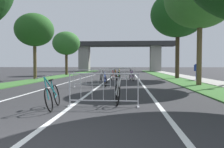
% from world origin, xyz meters
% --- Properties ---
extents(grass_verge_left, '(2.06, 54.53, 0.05)m').
position_xyz_m(grass_verge_left, '(-6.09, 22.31, 0.03)').
color(grass_verge_left, '#386B2D').
rests_on(grass_verge_left, ground).
extents(grass_verge_right, '(2.06, 54.53, 0.05)m').
position_xyz_m(grass_verge_right, '(6.09, 22.31, 0.03)').
color(grass_verge_right, '#386B2D').
rests_on(grass_verge_right, ground).
extents(sidewalk_path_right, '(1.94, 54.53, 0.08)m').
position_xyz_m(sidewalk_path_right, '(8.09, 22.31, 0.04)').
color(sidewalk_path_right, '#9E9B93').
rests_on(sidewalk_path_right, ground).
extents(lane_stripe_center, '(0.14, 31.55, 0.01)m').
position_xyz_m(lane_stripe_center, '(0.00, 15.77, 0.00)').
color(lane_stripe_center, silver).
rests_on(lane_stripe_center, ground).
extents(lane_stripe_right_lane, '(0.14, 31.55, 0.01)m').
position_xyz_m(lane_stripe_right_lane, '(2.78, 15.77, 0.00)').
color(lane_stripe_right_lane, silver).
rests_on(lane_stripe_right_lane, ground).
extents(lane_stripe_left_lane, '(0.14, 31.55, 0.01)m').
position_xyz_m(lane_stripe_left_lane, '(-2.78, 15.77, 0.00)').
color(lane_stripe_left_lane, silver).
rests_on(lane_stripe_left_lane, ground).
extents(overpass_bridge, '(23.47, 4.03, 6.31)m').
position_xyz_m(overpass_bridge, '(0.00, 45.07, 4.60)').
color(overpass_bridge, '#2D2D30').
rests_on(overpass_bridge, ground).
extents(tree_left_pine_near, '(3.47, 3.47, 5.97)m').
position_xyz_m(tree_left_pine_near, '(-6.64, 16.78, 4.47)').
color(tree_left_pine_near, brown).
rests_on(tree_left_pine_near, ground).
extents(tree_left_oak_mid, '(3.59, 3.59, 5.72)m').
position_xyz_m(tree_left_oak_mid, '(-6.29, 25.92, 4.17)').
color(tree_left_oak_mid, '#4C3823').
rests_on(tree_left_oak_mid, ground).
extents(tree_right_maple_mid, '(5.24, 5.24, 8.47)m').
position_xyz_m(tree_right_maple_mid, '(6.58, 19.18, 6.22)').
color(tree_right_maple_mid, '#3D2D1E').
rests_on(tree_right_maple_mid, ground).
extents(crowd_barrier_nearest, '(2.25, 0.50, 1.05)m').
position_xyz_m(crowd_barrier_nearest, '(1.01, 4.10, 0.52)').
color(crowd_barrier_nearest, '#ADADB2').
rests_on(crowd_barrier_nearest, ground).
extents(crowd_barrier_second, '(2.24, 0.46, 1.05)m').
position_xyz_m(crowd_barrier_second, '(-0.34, 10.18, 0.52)').
color(crowd_barrier_second, '#ADADB2').
rests_on(crowd_barrier_second, ground).
extents(crowd_barrier_third, '(2.24, 0.47, 1.05)m').
position_xyz_m(crowd_barrier_third, '(0.97, 16.25, 0.52)').
color(crowd_barrier_third, '#ADADB2').
rests_on(crowd_barrier_third, ground).
extents(crowd_barrier_fourth, '(2.25, 0.48, 1.05)m').
position_xyz_m(crowd_barrier_fourth, '(1.39, 22.33, 0.52)').
color(crowd_barrier_fourth, '#ADADB2').
rests_on(crowd_barrier_fourth, ground).
extents(bicycle_yellow_0, '(0.51, 1.73, 1.02)m').
position_xyz_m(bicycle_yellow_0, '(1.06, 16.75, 0.39)').
color(bicycle_yellow_0, black).
rests_on(bicycle_yellow_0, ground).
extents(bicycle_silver_1, '(0.49, 1.71, 0.99)m').
position_xyz_m(bicycle_silver_1, '(-0.46, 15.83, 0.37)').
color(bicycle_silver_1, black).
rests_on(bicycle_silver_1, ground).
extents(bicycle_blue_2, '(0.46, 1.64, 0.92)m').
position_xyz_m(bicycle_blue_2, '(0.41, 10.76, 0.37)').
color(bicycle_blue_2, black).
rests_on(bicycle_blue_2, ground).
extents(bicycle_red_3, '(0.53, 1.61, 0.96)m').
position_xyz_m(bicycle_red_3, '(0.50, 16.63, 0.36)').
color(bicycle_red_3, black).
rests_on(bicycle_red_3, ground).
extents(bicycle_orange_4, '(0.45, 1.64, 0.99)m').
position_xyz_m(bicycle_orange_4, '(0.80, 15.87, 0.37)').
color(bicycle_orange_4, black).
rests_on(bicycle_orange_4, ground).
extents(bicycle_purple_5, '(0.50, 1.58, 0.93)m').
position_xyz_m(bicycle_purple_5, '(2.10, 15.82, 0.35)').
color(bicycle_purple_5, black).
rests_on(bicycle_purple_5, ground).
extents(bicycle_teal_6, '(0.50, 1.70, 1.04)m').
position_xyz_m(bicycle_teal_6, '(-0.47, 3.64, 0.39)').
color(bicycle_teal_6, black).
rests_on(bicycle_teal_6, ground).
extents(bicycle_green_7, '(0.44, 1.58, 0.92)m').
position_xyz_m(bicycle_green_7, '(1.26, 10.63, 0.35)').
color(bicycle_green_7, black).
rests_on(bicycle_green_7, ground).
extents(bicycle_white_8, '(0.54, 1.61, 0.94)m').
position_xyz_m(bicycle_white_8, '(1.41, 4.69, 0.36)').
color(bicycle_white_8, black).
rests_on(bicycle_white_8, ground).
extents(pedestrian_with_backpack, '(0.58, 0.38, 1.66)m').
position_xyz_m(pedestrian_with_backpack, '(7.67, 16.35, 1.01)').
color(pedestrian_with_backpack, navy).
rests_on(pedestrian_with_backpack, ground).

